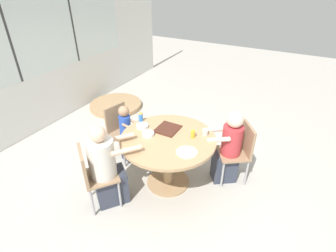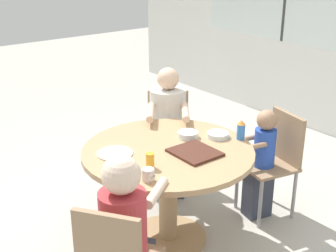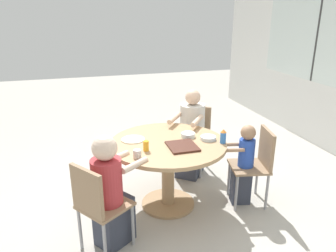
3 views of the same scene
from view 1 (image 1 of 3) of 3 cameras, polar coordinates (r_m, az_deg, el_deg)
name	(u,v)px [view 1 (image 1 of 3)]	position (r m, az deg, el deg)	size (l,w,h in m)	color
ground_plane	(168,182)	(3.88, 0.00, -12.13)	(16.00, 16.00, 0.00)	#B2ADA3
wall_back_with_windows	(13,57)	(5.03, -30.63, 12.83)	(8.40, 0.08, 2.80)	silver
dining_table	(168,149)	(3.49, 0.00, -4.97)	(1.25, 1.25, 0.77)	tan
chair_for_woman_green_shirt	(93,173)	(3.35, -16.09, -9.76)	(0.56, 0.56, 0.88)	#937556
chair_for_man_blue_shirt	(240,148)	(3.75, 15.37, -4.67)	(0.56, 0.56, 0.88)	#937556
chair_for_toddler	(120,127)	(4.15, -10.41, -0.28)	(0.48, 0.48, 0.88)	#937556
person_woman_green_shirt	(106,170)	(3.37, -13.25, -9.29)	(0.66, 0.61, 1.15)	#333847
person_man_blue_shirt	(228,150)	(3.71, 13.00, -5.02)	(0.51, 0.56, 1.11)	#333847
person_toddler	(127,135)	(4.08, -8.96, -1.86)	(0.24, 0.35, 0.94)	#333847
food_tray_dark	(168,129)	(3.56, -0.05, -0.62)	(0.32, 0.29, 0.02)	#472319
coffee_mug	(205,132)	(3.47, 8.14, -1.29)	(0.09, 0.08, 0.08)	beige
sippy_cup	(141,116)	(3.74, -5.97, 2.11)	(0.06, 0.06, 0.15)	blue
juice_glass	(193,134)	(3.39, 5.43, -1.77)	(0.06, 0.06, 0.10)	gold
bowl_white_shallow	(142,126)	(3.62, -5.61, 0.00)	(0.17, 0.17, 0.04)	silver
bowl_cereal	(148,134)	(3.43, -4.33, -1.75)	(0.16, 0.16, 0.05)	silver
plate_tortillas	(187,152)	(3.14, 4.12, -5.70)	(0.26, 0.26, 0.01)	beige
folded_table_stack	(116,105)	(5.94, -11.27, 4.48)	(1.13, 1.13, 0.09)	tan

